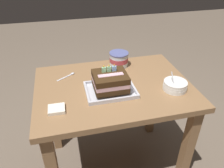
# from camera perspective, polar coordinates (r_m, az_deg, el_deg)

# --- Properties ---
(ground_plane) EXTENTS (8.00, 8.00, 0.00)m
(ground_plane) POSITION_cam_1_polar(r_m,az_deg,el_deg) (1.87, 0.33, -19.71)
(ground_plane) COLOR #6B5B4C
(dining_table) EXTENTS (0.95, 0.69, 0.74)m
(dining_table) POSITION_cam_1_polar(r_m,az_deg,el_deg) (1.43, 0.40, -4.64)
(dining_table) COLOR olive
(dining_table) RESTS_ON ground_plane
(foil_tray) EXTENTS (0.29, 0.22, 0.02)m
(foil_tray) POSITION_cam_1_polar(r_m,az_deg,el_deg) (1.30, -0.44, -1.66)
(foil_tray) COLOR silver
(foil_tray) RESTS_ON dining_table
(birthday_cake) EXTENTS (0.19, 0.17, 0.14)m
(birthday_cake) POSITION_cam_1_polar(r_m,az_deg,el_deg) (1.26, -0.46, 0.77)
(birthday_cake) COLOR #3B2612
(birthday_cake) RESTS_ON foil_tray
(bowl_stack) EXTENTS (0.14, 0.14, 0.11)m
(bowl_stack) POSITION_cam_1_polar(r_m,az_deg,el_deg) (1.36, 15.96, -0.36)
(bowl_stack) COLOR white
(bowl_stack) RESTS_ON dining_table
(ice_cream_tub) EXTENTS (0.13, 0.13, 0.10)m
(ice_cream_tub) POSITION_cam_1_polar(r_m,az_deg,el_deg) (1.55, 1.77, 6.39)
(ice_cream_tub) COLOR white
(ice_cream_tub) RESTS_ON dining_table
(serving_spoon_near_tray) EXTENTS (0.12, 0.09, 0.01)m
(serving_spoon_near_tray) POSITION_cam_1_polar(r_m,az_deg,el_deg) (1.48, -10.91, 2.29)
(serving_spoon_near_tray) COLOR silver
(serving_spoon_near_tray) RESTS_ON dining_table
(napkin_pile) EXTENTS (0.09, 0.08, 0.02)m
(napkin_pile) POSITION_cam_1_polar(r_m,az_deg,el_deg) (1.19, -14.11, -6.32)
(napkin_pile) COLOR silver
(napkin_pile) RESTS_ON dining_table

